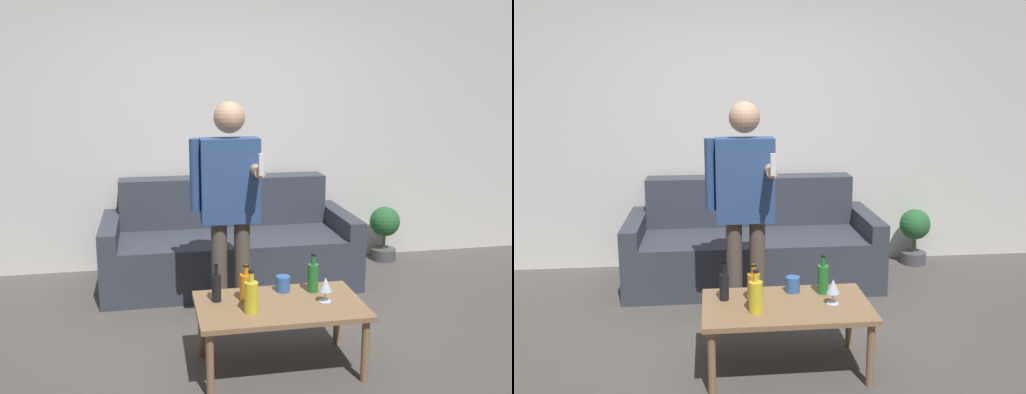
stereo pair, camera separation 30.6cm
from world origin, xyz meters
TOP-DOWN VIEW (x-y plane):
  - ground_plane at (0.00, 0.00)m, footprint 16.00×16.00m
  - wall_back at (0.00, 2.10)m, footprint 8.00×0.06m
  - couch at (0.03, 1.61)m, footprint 2.10×0.93m
  - coffee_table at (0.12, 0.02)m, footprint 0.99×0.60m
  - bottle_orange at (-0.07, 0.10)m, footprint 0.08×0.08m
  - bottle_green at (-0.07, -0.08)m, footprint 0.08×0.08m
  - bottle_dark at (0.36, 0.17)m, footprint 0.07×0.07m
  - bottle_yellow at (-0.25, 0.12)m, footprint 0.06×0.06m
  - wine_glass_near at (0.39, -0.01)m, footprint 0.08×0.08m
  - cup_on_table at (0.18, 0.21)m, footprint 0.09×0.09m
  - person_standing_front at (-0.09, 0.66)m, footprint 0.47×0.41m
  - potted_plant at (1.58, 1.87)m, footprint 0.28×0.28m

SIDE VIEW (x-z plane):
  - ground_plane at x=0.00m, z-range 0.00..0.00m
  - couch at x=0.03m, z-range -0.12..0.74m
  - potted_plant at x=1.58m, z-range 0.05..0.57m
  - coffee_table at x=0.12m, z-range 0.16..0.58m
  - cup_on_table at x=0.18m, z-range 0.41..0.51m
  - bottle_yellow at x=-0.25m, z-range 0.39..0.62m
  - bottle_orange at x=-0.07m, z-range 0.39..0.62m
  - bottle_dark at x=0.36m, z-range 0.39..0.63m
  - bottle_green at x=-0.07m, z-range 0.39..0.64m
  - wine_glass_near at x=0.39m, z-range 0.44..0.59m
  - person_standing_front at x=-0.09m, z-range 0.14..1.72m
  - wall_back at x=0.00m, z-range 0.00..2.70m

